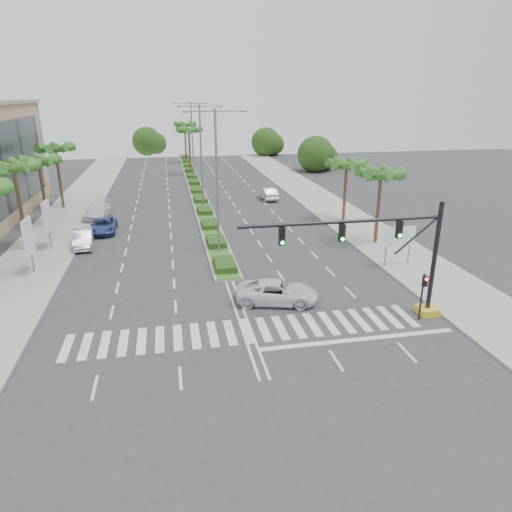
{
  "coord_description": "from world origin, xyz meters",
  "views": [
    {
      "loc": [
        -4.01,
        -23.27,
        13.05
      ],
      "look_at": [
        1.41,
        4.44,
        3.0
      ],
      "focal_mm": 32.0,
      "sensor_mm": 36.0,
      "label": 1
    }
  ],
  "objects": [
    {
      "name": "streetlight_near",
      "position": [
        0.0,
        14.0,
        6.81
      ],
      "size": [
        5.1,
        0.25,
        12.0
      ],
      "color": "slate",
      "rests_on": "ground"
    },
    {
      "name": "median",
      "position": [
        0.0,
        45.0,
        0.1
      ],
      "size": [
        2.2,
        75.0,
        0.2
      ],
      "primitive_type": "cube",
      "color": "gray",
      "rests_on": "ground"
    },
    {
      "name": "palm_median_b",
      "position": [
        0.0,
        70.0,
        7.17
      ],
      "size": [
        4.57,
        4.68,
        8.05
      ],
      "color": "brown",
      "rests_on": "ground"
    },
    {
      "name": "streetlight_far",
      "position": [
        0.0,
        46.0,
        6.81
      ],
      "size": [
        5.1,
        0.25,
        12.0
      ],
      "color": "slate",
      "rests_on": "ground"
    },
    {
      "name": "palm_left_far",
      "position": [
        -16.5,
        26.0,
        6.5
      ],
      "size": [
        4.57,
        4.68,
        7.35
      ],
      "color": "brown",
      "rests_on": "ground"
    },
    {
      "name": "palm_left_mid",
      "position": [
        -16.5,
        18.0,
        7.08
      ],
      "size": [
        4.57,
        4.68,
        7.95
      ],
      "color": "brown",
      "rests_on": "ground"
    },
    {
      "name": "ground",
      "position": [
        0.0,
        0.0,
        0.0
      ],
      "size": [
        160.0,
        160.0,
        0.0
      ],
      "primitive_type": "plane",
      "color": "#333335",
      "rests_on": "ground"
    },
    {
      "name": "billboard_near",
      "position": [
        -14.5,
        12.0,
        2.96
      ],
      "size": [
        0.18,
        2.1,
        4.35
      ],
      "color": "slate",
      "rests_on": "ground"
    },
    {
      "name": "signal_gantry",
      "position": [
        9.27,
        -0.0,
        3.46
      ],
      "size": [
        12.6,
        1.2,
        7.2
      ],
      "color": "gold",
      "rests_on": "ground"
    },
    {
      "name": "palm_left_end",
      "position": [
        -16.5,
        34.0,
        6.88
      ],
      "size": [
        4.57,
        4.68,
        7.75
      ],
      "color": "brown",
      "rests_on": "ground"
    },
    {
      "name": "palm_right_far",
      "position": [
        14.5,
        22.0,
        5.91
      ],
      "size": [
        4.57,
        4.68,
        6.75
      ],
      "color": "brown",
      "rests_on": "ground"
    },
    {
      "name": "palm_median_a",
      "position": [
        0.0,
        55.0,
        7.17
      ],
      "size": [
        4.57,
        4.68,
        8.05
      ],
      "color": "brown",
      "rests_on": "ground"
    },
    {
      "name": "palm_right_near",
      "position": [
        14.5,
        14.0,
        6.2
      ],
      "size": [
        4.57,
        4.68,
        7.05
      ],
      "color": "brown",
      "rests_on": "ground"
    },
    {
      "name": "streetlight_mid",
      "position": [
        0.0,
        30.0,
        6.81
      ],
      "size": [
        5.1,
        0.25,
        12.0
      ],
      "color": "slate",
      "rests_on": "ground"
    },
    {
      "name": "direction_sign",
      "position": [
        13.5,
        7.99,
        2.45
      ],
      "size": [
        2.7,
        0.11,
        3.4
      ],
      "color": "slate",
      "rests_on": "ground"
    },
    {
      "name": "car_crossing",
      "position": [
        2.63,
        3.44,
        0.75
      ],
      "size": [
        5.83,
        3.77,
        1.49
      ],
      "primitive_type": "imported",
      "rotation": [
        0.0,
        0.0,
        1.31
      ],
      "color": "white",
      "rests_on": "ground"
    },
    {
      "name": "pedestrian_signal",
      "position": [
        10.6,
        -0.68,
        2.04
      ],
      "size": [
        0.28,
        0.36,
        3.0
      ],
      "color": "black",
      "rests_on": "ground"
    },
    {
      "name": "median_grass",
      "position": [
        0.0,
        45.0,
        0.22
      ],
      "size": [
        1.8,
        75.0,
        0.04
      ],
      "primitive_type": "cube",
      "color": "#346021",
      "rests_on": "median"
    },
    {
      "name": "car_parked_d",
      "position": [
        -11.8,
        28.27,
        0.82
      ],
      "size": [
        2.88,
        5.84,
        1.63
      ],
      "primitive_type": "imported",
      "rotation": [
        0.0,
        0.0,
        -0.11
      ],
      "color": "white",
      "rests_on": "ground"
    },
    {
      "name": "car_parked_a",
      "position": [
        -11.8,
        18.59,
        0.68
      ],
      "size": [
        2.09,
        4.18,
        1.37
      ],
      "primitive_type": "imported",
      "rotation": [
        0.0,
        0.0,
        0.12
      ],
      "color": "silver",
      "rests_on": "ground"
    },
    {
      "name": "footpath_right",
      "position": [
        15.2,
        20.0,
        0.07
      ],
      "size": [
        6.0,
        120.0,
        0.15
      ],
      "primitive_type": "cube",
      "color": "gray",
      "rests_on": "ground"
    },
    {
      "name": "car_parked_b",
      "position": [
        -11.8,
        18.18,
        0.77
      ],
      "size": [
        2.12,
        4.8,
        1.53
      ],
      "primitive_type": "imported",
      "rotation": [
        0.0,
        0.0,
        0.11
      ],
      "color": "#B0AFB4",
      "rests_on": "ground"
    },
    {
      "name": "footpath_left",
      "position": [
        -15.2,
        20.0,
        0.07
      ],
      "size": [
        6.0,
        120.0,
        0.15
      ],
      "primitive_type": "cube",
      "color": "gray",
      "rests_on": "ground"
    },
    {
      "name": "car_parked_c",
      "position": [
        -10.49,
        22.55,
        0.69
      ],
      "size": [
        2.35,
        4.99,
        1.38
      ],
      "primitive_type": "imported",
      "rotation": [
        0.0,
        0.0,
        0.01
      ],
      "color": "navy",
      "rests_on": "ground"
    },
    {
      "name": "billboard_far",
      "position": [
        -14.5,
        18.0,
        2.96
      ],
      "size": [
        0.18,
        2.1,
        4.35
      ],
      "color": "slate",
      "rests_on": "ground"
    },
    {
      "name": "car_right",
      "position": [
        8.82,
        34.26,
        0.79
      ],
      "size": [
        1.93,
        4.85,
        1.57
      ],
      "primitive_type": "imported",
      "rotation": [
        0.0,
        0.0,
        3.2
      ],
      "color": "silver",
      "rests_on": "ground"
    }
  ]
}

